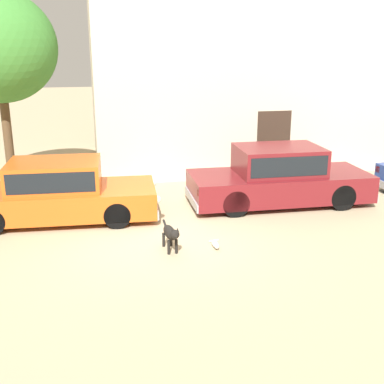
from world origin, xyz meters
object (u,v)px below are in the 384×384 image
(parked_sedan_second, at_px, (279,176))
(stray_cat, at_px, (215,244))
(parked_sedan_nearest, at_px, (57,191))
(stray_dog_spotted, at_px, (171,234))

(parked_sedan_second, distance_m, stray_cat, 3.51)
(parked_sedan_nearest, distance_m, stray_dog_spotted, 3.39)
(parked_sedan_second, bearing_deg, parked_sedan_nearest, -177.75)
(parked_sedan_nearest, xyz_separation_m, parked_sedan_second, (5.65, 0.08, 0.04))
(parked_sedan_nearest, relative_size, parked_sedan_second, 0.99)
(parked_sedan_second, distance_m, stray_dog_spotted, 4.18)
(parked_sedan_nearest, height_order, stray_cat, parked_sedan_nearest)
(stray_cat, bearing_deg, parked_sedan_nearest, -122.97)
(parked_sedan_second, relative_size, stray_dog_spotted, 4.65)
(parked_sedan_second, relative_size, stray_cat, 8.82)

